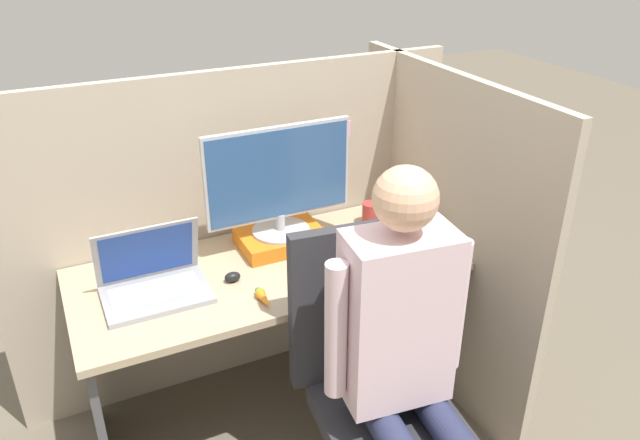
{
  "coord_description": "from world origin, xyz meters",
  "views": [
    {
      "loc": [
        -0.72,
        -1.66,
        2.02
      ],
      "look_at": [
        0.15,
        0.17,
        0.99
      ],
      "focal_mm": 35.0,
      "sensor_mm": 36.0,
      "label": 1
    }
  ],
  "objects_px": {
    "monitor": "(279,179)",
    "stapler": "(413,230)",
    "laptop": "(154,282)",
    "carrot_toy": "(264,299)",
    "paper_box": "(281,238)",
    "office_chair": "(372,379)",
    "person": "(407,347)",
    "coffee_mug": "(371,214)"
  },
  "relations": [
    {
      "from": "stapler",
      "to": "person",
      "type": "height_order",
      "value": "person"
    },
    {
      "from": "monitor",
      "to": "person",
      "type": "relative_size",
      "value": 0.45
    },
    {
      "from": "laptop",
      "to": "carrot_toy",
      "type": "bearing_deg",
      "value": -34.63
    },
    {
      "from": "carrot_toy",
      "to": "coffee_mug",
      "type": "height_order",
      "value": "coffee_mug"
    },
    {
      "from": "paper_box",
      "to": "laptop",
      "type": "xyz_separation_m",
      "value": [
        -0.56,
        -0.14,
        0.02
      ]
    },
    {
      "from": "stapler",
      "to": "office_chair",
      "type": "distance_m",
      "value": 0.75
    },
    {
      "from": "office_chair",
      "to": "carrot_toy",
      "type": "bearing_deg",
      "value": 131.61
    },
    {
      "from": "office_chair",
      "to": "coffee_mug",
      "type": "xyz_separation_m",
      "value": [
        0.38,
        0.69,
        0.26
      ]
    },
    {
      "from": "coffee_mug",
      "to": "carrot_toy",
      "type": "bearing_deg",
      "value": -149.84
    },
    {
      "from": "person",
      "to": "laptop",
      "type": "bearing_deg",
      "value": 131.74
    },
    {
      "from": "monitor",
      "to": "stapler",
      "type": "height_order",
      "value": "monitor"
    },
    {
      "from": "stapler",
      "to": "person",
      "type": "relative_size",
      "value": 0.09
    },
    {
      "from": "paper_box",
      "to": "person",
      "type": "bearing_deg",
      "value": -84.93
    },
    {
      "from": "person",
      "to": "coffee_mug",
      "type": "bearing_deg",
      "value": 67.24
    },
    {
      "from": "paper_box",
      "to": "monitor",
      "type": "height_order",
      "value": "monitor"
    },
    {
      "from": "monitor",
      "to": "carrot_toy",
      "type": "height_order",
      "value": "monitor"
    },
    {
      "from": "monitor",
      "to": "stapler",
      "type": "relative_size",
      "value": 4.81
    },
    {
      "from": "stapler",
      "to": "coffee_mug",
      "type": "height_order",
      "value": "coffee_mug"
    },
    {
      "from": "stapler",
      "to": "office_chair",
      "type": "relative_size",
      "value": 0.12
    },
    {
      "from": "carrot_toy",
      "to": "laptop",
      "type": "bearing_deg",
      "value": 145.37
    },
    {
      "from": "paper_box",
      "to": "carrot_toy",
      "type": "relative_size",
      "value": 2.88
    },
    {
      "from": "laptop",
      "to": "office_chair",
      "type": "distance_m",
      "value": 0.86
    },
    {
      "from": "laptop",
      "to": "coffee_mug",
      "type": "distance_m",
      "value": 1.0
    },
    {
      "from": "laptop",
      "to": "carrot_toy",
      "type": "height_order",
      "value": "laptop"
    },
    {
      "from": "monitor",
      "to": "office_chair",
      "type": "bearing_deg",
      "value": -85.26
    },
    {
      "from": "paper_box",
      "to": "stapler",
      "type": "height_order",
      "value": "paper_box"
    },
    {
      "from": "monitor",
      "to": "person",
      "type": "height_order",
      "value": "person"
    },
    {
      "from": "office_chair",
      "to": "coffee_mug",
      "type": "distance_m",
      "value": 0.83
    },
    {
      "from": "carrot_toy",
      "to": "office_chair",
      "type": "xyz_separation_m",
      "value": [
        0.28,
        -0.31,
        -0.22
      ]
    },
    {
      "from": "laptop",
      "to": "monitor",
      "type": "bearing_deg",
      "value": 14.26
    },
    {
      "from": "monitor",
      "to": "carrot_toy",
      "type": "distance_m",
      "value": 0.52
    },
    {
      "from": "monitor",
      "to": "coffee_mug",
      "type": "distance_m",
      "value": 0.5
    },
    {
      "from": "laptop",
      "to": "person",
      "type": "bearing_deg",
      "value": -48.26
    },
    {
      "from": "paper_box",
      "to": "office_chair",
      "type": "relative_size",
      "value": 0.33
    },
    {
      "from": "laptop",
      "to": "coffee_mug",
      "type": "relative_size",
      "value": 3.72
    },
    {
      "from": "paper_box",
      "to": "laptop",
      "type": "bearing_deg",
      "value": -166.01
    },
    {
      "from": "laptop",
      "to": "stapler",
      "type": "height_order",
      "value": "laptop"
    },
    {
      "from": "paper_box",
      "to": "person",
      "type": "xyz_separation_m",
      "value": [
        0.08,
        -0.85,
        0.01
      ]
    },
    {
      "from": "coffee_mug",
      "to": "stapler",
      "type": "bearing_deg",
      "value": -56.42
    },
    {
      "from": "monitor",
      "to": "laptop",
      "type": "distance_m",
      "value": 0.63
    },
    {
      "from": "paper_box",
      "to": "coffee_mug",
      "type": "distance_m",
      "value": 0.43
    },
    {
      "from": "office_chair",
      "to": "person",
      "type": "bearing_deg",
      "value": -83.63
    }
  ]
}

